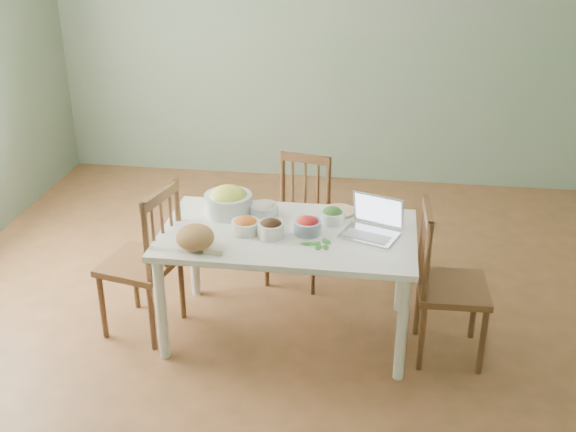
# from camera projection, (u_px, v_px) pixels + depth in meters

# --- Properties ---
(floor) EXTENTS (5.00, 5.00, 0.00)m
(floor) POSITION_uv_depth(u_px,v_px,m) (299.00, 328.00, 4.36)
(floor) COLOR brown
(floor) RESTS_ON ground
(wall_back) EXTENTS (5.00, 0.00, 2.70)m
(wall_back) POSITION_uv_depth(u_px,v_px,m) (338.00, 30.00, 6.02)
(wall_back) COLOR gray
(wall_back) RESTS_ON ground
(dining_table) EXTENTS (1.46, 0.82, 0.68)m
(dining_table) POSITION_uv_depth(u_px,v_px,m) (288.00, 283.00, 4.18)
(dining_table) COLOR white
(dining_table) RESTS_ON floor
(chair_far) EXTENTS (0.44, 0.43, 0.86)m
(chair_far) POSITION_uv_depth(u_px,v_px,m) (297.00, 223.00, 4.72)
(chair_far) COLOR #422A14
(chair_far) RESTS_ON floor
(chair_left) EXTENTS (0.48, 0.49, 0.94)m
(chair_left) POSITION_uv_depth(u_px,v_px,m) (139.00, 260.00, 4.17)
(chair_left) COLOR #422A14
(chair_left) RESTS_ON floor
(chair_right) EXTENTS (0.40, 0.42, 0.92)m
(chair_right) POSITION_uv_depth(u_px,v_px,m) (453.00, 285.00, 3.94)
(chair_right) COLOR #422A14
(chair_right) RESTS_ON floor
(bread_boule) EXTENTS (0.28, 0.28, 0.14)m
(bread_boule) POSITION_uv_depth(u_px,v_px,m) (195.00, 237.00, 3.82)
(bread_boule) COLOR tan
(bread_boule) RESTS_ON dining_table
(butter_stick) EXTENTS (0.10, 0.04, 0.03)m
(butter_stick) POSITION_uv_depth(u_px,v_px,m) (213.00, 252.00, 3.79)
(butter_stick) COLOR beige
(butter_stick) RESTS_ON dining_table
(bowl_squash) EXTENTS (0.30, 0.30, 0.17)m
(bowl_squash) POSITION_uv_depth(u_px,v_px,m) (228.00, 201.00, 4.23)
(bowl_squash) COLOR #D6C652
(bowl_squash) RESTS_ON dining_table
(bowl_carrot) EXTENTS (0.18, 0.18, 0.09)m
(bowl_carrot) POSITION_uv_depth(u_px,v_px,m) (246.00, 225.00, 4.01)
(bowl_carrot) COLOR orange
(bowl_carrot) RESTS_ON dining_table
(bowl_onion) EXTENTS (0.22, 0.22, 0.09)m
(bowl_onion) POSITION_uv_depth(u_px,v_px,m) (264.00, 209.00, 4.21)
(bowl_onion) COLOR beige
(bowl_onion) RESTS_ON dining_table
(bowl_mushroom) EXTENTS (0.16, 0.16, 0.10)m
(bowl_mushroom) POSITION_uv_depth(u_px,v_px,m) (271.00, 228.00, 3.96)
(bowl_mushroom) COLOR black
(bowl_mushroom) RESTS_ON dining_table
(bowl_redpep) EXTENTS (0.21, 0.21, 0.09)m
(bowl_redpep) POSITION_uv_depth(u_px,v_px,m) (308.00, 225.00, 4.00)
(bowl_redpep) COLOR red
(bowl_redpep) RESTS_ON dining_table
(bowl_broccoli) EXTENTS (0.15, 0.15, 0.09)m
(bowl_broccoli) POSITION_uv_depth(u_px,v_px,m) (332.00, 215.00, 4.13)
(bowl_broccoli) COLOR #244D1B
(bowl_broccoli) RESTS_ON dining_table
(flatbread) EXTENTS (0.25, 0.25, 0.02)m
(flatbread) POSITION_uv_depth(u_px,v_px,m) (339.00, 211.00, 4.27)
(flatbread) COLOR beige
(flatbread) RESTS_ON dining_table
(basil_bunch) EXTENTS (0.19, 0.19, 0.02)m
(basil_bunch) POSITION_uv_depth(u_px,v_px,m) (316.00, 243.00, 3.89)
(basil_bunch) COLOR #1C631E
(basil_bunch) RESTS_ON dining_table
(laptop) EXTENTS (0.37, 0.34, 0.21)m
(laptop) POSITION_uv_depth(u_px,v_px,m) (370.00, 219.00, 3.94)
(laptop) COLOR silver
(laptop) RESTS_ON dining_table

